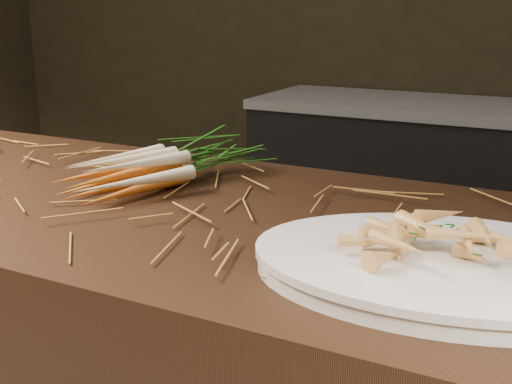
# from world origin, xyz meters

# --- Properties ---
(back_counter) EXTENTS (1.82, 0.62, 0.84)m
(back_counter) POSITION_xyz_m (0.30, 2.18, 0.42)
(back_counter) COLOR black
(back_counter) RESTS_ON ground
(straw_bedding) EXTENTS (1.40, 0.60, 0.02)m
(straw_bedding) POSITION_xyz_m (0.00, 0.30, 0.91)
(straw_bedding) COLOR olive
(straw_bedding) RESTS_ON main_counter
(root_veg_bunch) EXTENTS (0.25, 0.48, 0.09)m
(root_veg_bunch) POSITION_xyz_m (0.02, 0.42, 0.94)
(root_veg_bunch) COLOR #C45D1F
(root_veg_bunch) RESTS_ON main_counter
(serving_platter) EXTENTS (0.56, 0.43, 0.03)m
(serving_platter) POSITION_xyz_m (0.60, 0.19, 0.91)
(serving_platter) COLOR white
(serving_platter) RESTS_ON main_counter
(roasted_veg_heap) EXTENTS (0.27, 0.22, 0.06)m
(roasted_veg_heap) POSITION_xyz_m (0.60, 0.19, 0.95)
(roasted_veg_heap) COLOR #C17B36
(roasted_veg_heap) RESTS_ON serving_platter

